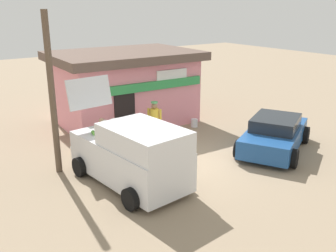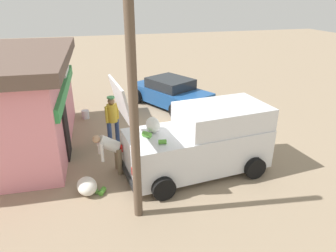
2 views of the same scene
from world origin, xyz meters
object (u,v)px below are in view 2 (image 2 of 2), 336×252
unloaded_banana_pile (88,186)px  paint_bucket (86,114)px  customer_bending (110,149)px  vendor_standing (112,117)px  parked_sedan (170,93)px  delivery_van (202,140)px  storefront_bar (3,102)px

unloaded_banana_pile → paint_bucket: (5.41, -0.04, -0.03)m
customer_bending → paint_bucket: size_ratio=3.61×
vendor_standing → paint_bucket: size_ratio=4.92×
vendor_standing → unloaded_banana_pile: size_ratio=2.01×
paint_bucket → unloaded_banana_pile: bearing=179.6°
parked_sedan → customer_bending: parked_sedan is taller
parked_sedan → vendor_standing: 4.51m
paint_bucket → delivery_van: bearing=-147.3°
vendor_standing → unloaded_banana_pile: (-2.69, 0.96, -0.80)m
delivery_van → parked_sedan: (5.73, -0.63, -0.35)m
parked_sedan → storefront_bar: bearing=113.2°
unloaded_banana_pile → storefront_bar: bearing=36.2°
parked_sedan → delivery_van: bearing=173.7°
delivery_van → unloaded_banana_pile: 3.41m
vendor_standing → customer_bending: (-1.86, 0.26, -0.20)m
customer_bending → paint_bucket: customer_bending is taller
parked_sedan → paint_bucket: parked_sedan is taller
delivery_van → paint_bucket: (5.07, 3.26, -0.79)m
storefront_bar → unloaded_banana_pile: bearing=-143.8°
parked_sedan → vendor_standing: (-3.38, 2.97, 0.39)m
storefront_bar → vendor_standing: storefront_bar is taller
vendor_standing → unloaded_banana_pile: bearing=160.3°
delivery_van → paint_bucket: size_ratio=12.59×
customer_bending → paint_bucket: 4.66m
storefront_bar → parked_sedan: bearing=-66.8°
delivery_van → paint_bucket: bearing=32.7°
delivery_van → paint_bucket: 6.08m
storefront_bar → customer_bending: storefront_bar is taller
paint_bucket → parked_sedan: bearing=-80.4°
delivery_van → vendor_standing: (2.36, 2.34, 0.04)m
vendor_standing → customer_bending: size_ratio=1.37×
unloaded_banana_pile → vendor_standing: bearing=-19.7°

